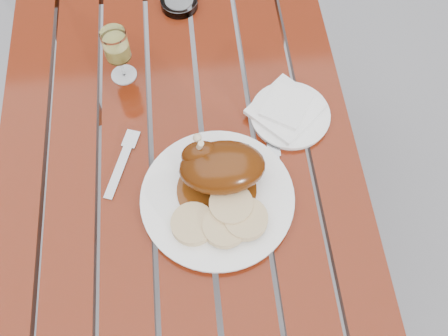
# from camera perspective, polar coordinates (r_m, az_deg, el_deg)

# --- Properties ---
(ground) EXTENTS (60.00, 60.00, 0.00)m
(ground) POSITION_cam_1_polar(r_m,az_deg,el_deg) (1.82, -3.52, -8.05)
(ground) COLOR slate
(ground) RESTS_ON ground
(table) EXTENTS (0.80, 1.20, 0.75)m
(table) POSITION_cam_1_polar(r_m,az_deg,el_deg) (1.48, -4.31, -3.12)
(table) COLOR maroon
(table) RESTS_ON ground
(dinner_plate) EXTENTS (0.38, 0.38, 0.02)m
(dinner_plate) POSITION_cam_1_polar(r_m,az_deg,el_deg) (1.04, -0.76, -3.50)
(dinner_plate) COLOR white
(dinner_plate) RESTS_ON table
(roast_duck) EXTENTS (0.19, 0.17, 0.13)m
(roast_duck) POSITION_cam_1_polar(r_m,az_deg,el_deg) (1.01, -0.58, 0.13)
(roast_duck) COLOR #5C290A
(roast_duck) RESTS_ON dinner_plate
(bread_dumplings) EXTENTS (0.19, 0.13, 0.03)m
(bread_dumplings) POSITION_cam_1_polar(r_m,az_deg,el_deg) (1.00, -0.05, -5.79)
(bread_dumplings) COLOR #DBBB85
(bread_dumplings) RESTS_ON dinner_plate
(wine_glass) EXTENTS (0.08, 0.08, 0.14)m
(wine_glass) POSITION_cam_1_polar(r_m,az_deg,el_deg) (1.20, -11.95, 12.48)
(wine_glass) COLOR #CAC55C
(wine_glass) RESTS_ON table
(side_plate) EXTENTS (0.20, 0.20, 0.01)m
(side_plate) POSITION_cam_1_polar(r_m,az_deg,el_deg) (1.16, 7.54, 6.00)
(side_plate) COLOR white
(side_plate) RESTS_ON table
(napkin) EXTENTS (0.19, 0.19, 0.01)m
(napkin) POSITION_cam_1_polar(r_m,az_deg,el_deg) (1.15, 7.05, 6.75)
(napkin) COLOR white
(napkin) RESTS_ON side_plate
(ashtray) EXTENTS (0.10, 0.10, 0.02)m
(ashtray) POSITION_cam_1_polar(r_m,az_deg,el_deg) (1.38, -5.14, 18.32)
(ashtray) COLOR #B2B7BC
(ashtray) RESTS_ON table
(fork) EXTENTS (0.07, 0.16, 0.01)m
(fork) POSITION_cam_1_polar(r_m,az_deg,el_deg) (1.11, -11.76, 0.15)
(fork) COLOR gray
(fork) RESTS_ON table
(knife) EXTENTS (0.03, 0.22, 0.01)m
(knife) POSITION_cam_1_polar(r_m,az_deg,el_deg) (1.08, 6.03, -0.94)
(knife) COLOR gray
(knife) RESTS_ON table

